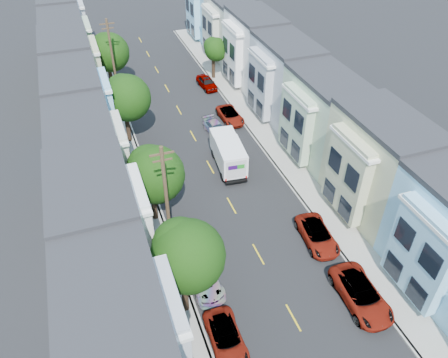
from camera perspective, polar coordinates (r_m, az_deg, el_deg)
name	(u,v)px	position (r m, az deg, el deg)	size (l,w,h in m)	color
ground	(258,254)	(34.33, 4.50, -9.77)	(160.00, 160.00, 0.00)	black
road_slab	(201,151)	(45.00, -2.99, 3.71)	(12.00, 70.00, 0.02)	black
curb_left	(143,162)	(44.00, -10.55, 2.24)	(0.30, 70.00, 0.15)	gray
curb_right	(256,139)	(46.70, 4.15, 5.17)	(0.30, 70.00, 0.15)	gray
sidewalk_left	(130,164)	(43.90, -12.20, 1.90)	(2.60, 70.00, 0.15)	gray
sidewalk_right	(267,137)	(47.17, 5.61, 5.45)	(2.60, 70.00, 0.15)	gray
centerline	(201,151)	(45.01, -2.99, 3.70)	(0.12, 70.00, 0.01)	gold
townhouse_row_left	(90,173)	(43.86, -17.04, 0.80)	(5.00, 70.00, 8.50)	#ADC8A4
townhouse_row_right	(299,132)	(48.75, 9.71, 6.12)	(5.00, 70.00, 8.50)	#ADC8A4
tree_b	(186,257)	(27.18, -4.93, -10.07)	(4.70, 4.70, 7.58)	black
tree_c	(154,175)	(34.59, -9.12, 0.51)	(4.70, 4.70, 6.93)	black
tree_d	(126,98)	(45.01, -12.63, 10.25)	(4.70, 4.70, 7.39)	black
tree_e	(109,53)	(56.64, -14.78, 15.67)	(4.70, 4.70, 7.26)	black
tree_far_r	(215,50)	(58.44, -1.14, 16.50)	(3.00, 3.00, 5.42)	black
utility_pole_near	(167,206)	(30.69, -7.41, -3.56)	(1.60, 0.26, 10.00)	#42301E
utility_pole_far	(113,63)	(52.92, -14.25, 14.48)	(1.60, 0.26, 10.00)	#42301E
fedex_truck	(228,153)	(41.80, 0.55, 3.44)	(2.33, 6.06, 2.90)	white
lead_sedan	(216,128)	(47.45, -1.03, 6.62)	(1.71, 4.07, 1.22)	#242326
parked_left_b	(226,338)	(29.18, 0.26, -20.05)	(2.04, 4.42, 1.23)	black
parked_left_c	(202,276)	(31.93, -2.89, -12.60)	(2.01, 4.79, 1.44)	#ADB7C2
parked_left_d	(158,166)	(42.13, -8.58, 1.67)	(1.85, 4.41, 1.32)	#430B0F
parked_right_a	(361,295)	(32.26, 17.47, -14.22)	(2.51, 5.45, 1.51)	#3D4549
parked_right_b	(317,235)	(35.46, 12.08, -7.20)	(2.23, 4.84, 1.34)	white
parked_right_c	(230,116)	(49.79, 0.81, 8.29)	(2.11, 4.58, 1.27)	black
parked_right_d	(207,83)	(57.10, -2.28, 12.46)	(1.64, 4.29, 1.39)	#0A1335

